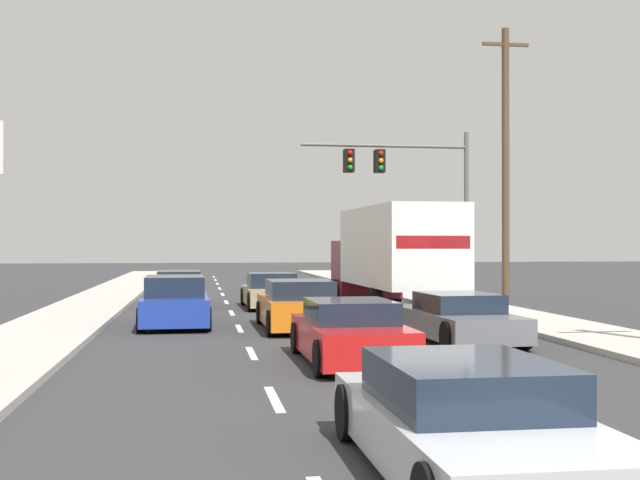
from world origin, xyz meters
name	(u,v)px	position (x,y,z in m)	size (l,w,h in m)	color
ground_plane	(272,303)	(0.00, 25.00, 0.00)	(140.00, 140.00, 0.00)	#333335
sidewalk_right	(484,310)	(6.57, 20.00, 0.07)	(2.64, 80.00, 0.14)	#B2AFA8
sidewalk_left	(74,315)	(-6.57, 20.00, 0.07)	(2.64, 80.00, 0.14)	#B2AFA8
lane_markings	(276,306)	(0.00, 23.45, 0.00)	(3.54, 57.00, 0.01)	silver
car_yellow	(179,290)	(-3.46, 24.01, 0.60)	(1.83, 4.44, 1.29)	yellow
car_blue	(175,303)	(-3.42, 16.98, 0.63)	(1.95, 4.65, 1.37)	#1E389E
car_tan	(271,292)	(-0.22, 22.91, 0.55)	(1.99, 4.16, 1.24)	tan
car_orange	(299,306)	(-0.17, 15.47, 0.61)	(1.96, 4.30, 1.31)	orange
car_red	(350,334)	(0.05, 9.26, 0.56)	(1.85, 4.19, 1.19)	red
car_silver	(467,423)	(-0.25, 1.68, 0.53)	(1.91, 4.47, 1.13)	#B7BABF
box_truck	(391,252)	(3.43, 19.96, 1.98)	(2.68, 9.21, 3.41)	white
car_gray	(457,319)	(3.15, 12.39, 0.52)	(2.06, 4.75, 1.12)	slate
traffic_signal_mast	(400,176)	(5.57, 27.31, 5.12)	(7.18, 0.69, 7.00)	#595B56
utility_pole_mid	(506,162)	(8.69, 23.45, 5.34)	(1.80, 0.28, 10.40)	brown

